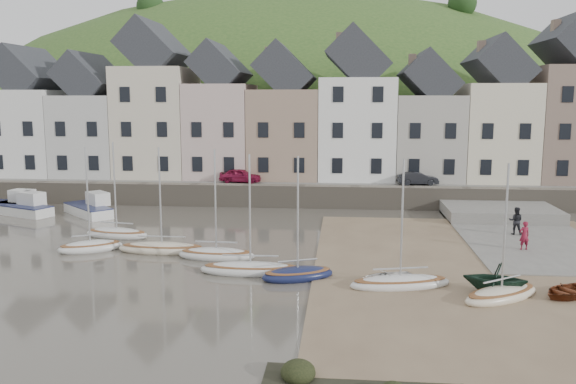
# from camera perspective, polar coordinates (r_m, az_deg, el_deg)

# --- Properties ---
(ground) EXTENTS (160.00, 160.00, 0.00)m
(ground) POSITION_cam_1_polar(r_m,az_deg,el_deg) (32.38, -1.00, -6.92)
(ground) COLOR #484338
(ground) RESTS_ON ground
(quay_land) EXTENTS (90.00, 30.00, 1.50)m
(quay_land) POSITION_cam_1_polar(r_m,az_deg,el_deg) (63.56, 2.20, 1.67)
(quay_land) COLOR #2E5020
(quay_land) RESTS_ON ground
(quay_street) EXTENTS (70.00, 7.00, 0.10)m
(quay_street) POSITION_cam_1_polar(r_m,az_deg,el_deg) (52.07, 1.50, 0.93)
(quay_street) COLOR slate
(quay_street) RESTS_ON quay_land
(seawall) EXTENTS (70.00, 1.20, 1.80)m
(seawall) POSITION_cam_1_polar(r_m,az_deg,el_deg) (48.72, 1.21, -0.41)
(seawall) COLOR slate
(seawall) RESTS_ON ground
(beach) EXTENTS (18.00, 26.00, 0.06)m
(beach) POSITION_cam_1_polar(r_m,az_deg,el_deg) (33.05, 18.46, -7.01)
(beach) COLOR brown
(beach) RESTS_ON ground
(slipway) EXTENTS (8.00, 18.00, 0.12)m
(slipway) POSITION_cam_1_polar(r_m,az_deg,el_deg) (41.56, 21.39, -3.88)
(slipway) COLOR slate
(slipway) RESTS_ON ground
(hillside) EXTENTS (134.40, 84.00, 84.00)m
(hillside) POSITION_cam_1_polar(r_m,az_deg,el_deg) (95.21, 0.05, -7.35)
(hillside) COLOR #2E5020
(hillside) RESTS_ON ground
(townhouse_terrace) EXTENTS (61.05, 8.00, 13.93)m
(townhouse_terrace) POSITION_cam_1_polar(r_m,az_deg,el_deg) (54.98, 3.62, 7.39)
(townhouse_terrace) COLOR silver
(townhouse_terrace) RESTS_ON quay_land
(sailboat_0) EXTENTS (4.45, 2.14, 6.32)m
(sailboat_0) POSITION_cam_1_polar(r_m,az_deg,el_deg) (39.99, -15.95, -3.79)
(sailboat_0) COLOR silver
(sailboat_0) RESTS_ON ground
(sailboat_1) EXTENTS (3.92, 3.08, 6.32)m
(sailboat_1) POSITION_cam_1_polar(r_m,az_deg,el_deg) (36.98, -18.27, -4.93)
(sailboat_1) COLOR silver
(sailboat_1) RESTS_ON ground
(sailboat_2) EXTENTS (5.18, 1.57, 6.32)m
(sailboat_2) POSITION_cam_1_polar(r_m,az_deg,el_deg) (35.52, -11.89, -5.24)
(sailboat_2) COLOR beige
(sailboat_2) RESTS_ON ground
(sailboat_3) EXTENTS (4.37, 1.64, 6.32)m
(sailboat_3) POSITION_cam_1_polar(r_m,az_deg,el_deg) (33.73, -6.81, -5.87)
(sailboat_3) COLOR silver
(sailboat_3) RESTS_ON ground
(sailboat_4) EXTENTS (5.23, 1.63, 6.32)m
(sailboat_4) POSITION_cam_1_polar(r_m,az_deg,el_deg) (30.78, -3.58, -7.29)
(sailboat_4) COLOR silver
(sailboat_4) RESTS_ON ground
(sailboat_5) EXTENTS (3.96, 2.80, 6.32)m
(sailboat_5) POSITION_cam_1_polar(r_m,az_deg,el_deg) (29.85, 0.93, -7.78)
(sailboat_5) COLOR #141B41
(sailboat_5) RESTS_ON ground
(sailboat_6) EXTENTS (5.10, 2.61, 6.32)m
(sailboat_6) POSITION_cam_1_polar(r_m,az_deg,el_deg) (29.02, 10.61, -8.45)
(sailboat_6) COLOR silver
(sailboat_6) RESTS_ON ground
(sailboat_7) EXTENTS (4.32, 3.68, 6.32)m
(sailboat_7) POSITION_cam_1_polar(r_m,az_deg,el_deg) (28.56, 19.61, -9.12)
(sailboat_7) COLOR beige
(sailboat_7) RESTS_ON ground
(motorboat_0) EXTENTS (5.17, 2.56, 1.70)m
(motorboat_0) POSITION_cam_1_polar(r_m,az_deg,el_deg) (51.74, -24.49, -1.03)
(motorboat_0) COLOR silver
(motorboat_0) RESTS_ON ground
(motorboat_1) EXTENTS (5.75, 3.74, 1.70)m
(motorboat_1) POSITION_cam_1_polar(r_m,az_deg,el_deg) (50.06, -23.87, -1.30)
(motorboat_1) COLOR silver
(motorboat_1) RESTS_ON ground
(motorboat_2) EXTENTS (5.01, 4.86, 1.70)m
(motorboat_2) POSITION_cam_1_polar(r_m,az_deg,el_deg) (48.00, -18.27, -1.40)
(motorboat_2) COLOR silver
(motorboat_2) RESTS_ON ground
(rowboat_white) EXTENTS (3.66, 3.29, 0.62)m
(rowboat_white) POSITION_cam_1_polar(r_m,az_deg,el_deg) (29.14, 9.18, -8.11)
(rowboat_white) COLOR white
(rowboat_white) RESTS_ON beach
(rowboat_green) EXTENTS (3.26, 2.98, 1.47)m
(rowboat_green) POSITION_cam_1_polar(r_m,az_deg,el_deg) (28.97, 19.09, -7.74)
(rowboat_green) COLOR #142E20
(rowboat_green) RESTS_ON beach
(rowboat_red) EXTENTS (3.41, 3.23, 0.58)m
(rowboat_red) POSITION_cam_1_polar(r_m,az_deg,el_deg) (29.86, 25.03, -8.49)
(rowboat_red) COLOR #622C15
(rowboat_red) RESTS_ON beach
(person_red) EXTENTS (0.68, 0.53, 1.68)m
(person_red) POSITION_cam_1_polar(r_m,az_deg,el_deg) (37.42, 21.54, -3.86)
(person_red) COLOR maroon
(person_red) RESTS_ON slipway
(person_dark) EXTENTS (1.02, 0.88, 1.79)m
(person_dark) POSITION_cam_1_polar(r_m,az_deg,el_deg) (41.29, 20.84, -2.57)
(person_dark) COLOR black
(person_dark) RESTS_ON slipway
(car_left) EXTENTS (3.70, 1.82, 1.22)m
(car_left) POSITION_cam_1_polar(r_m,az_deg,el_deg) (51.64, -4.55, 1.57)
(car_left) COLOR maroon
(car_left) RESTS_ON quay_street
(car_right) EXTENTS (3.46, 1.58, 1.10)m
(car_right) POSITION_cam_1_polar(r_m,az_deg,el_deg) (51.26, 12.24, 1.27)
(car_right) COLOR black
(car_right) RESTS_ON quay_street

